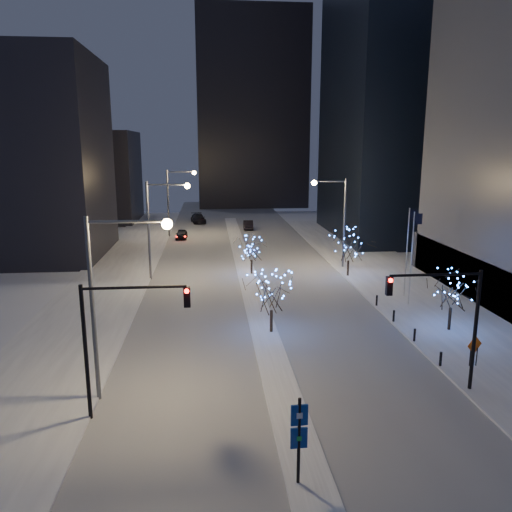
{
  "coord_description": "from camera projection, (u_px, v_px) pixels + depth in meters",
  "views": [
    {
      "loc": [
        -3.82,
        -23.46,
        13.43
      ],
      "look_at": [
        -0.27,
        14.56,
        5.0
      ],
      "focal_mm": 35.0,
      "sensor_mm": 36.0,
      "label": 1
    }
  ],
  "objects": [
    {
      "name": "bollards",
      "position": [
        404.0,
        325.0,
        36.57
      ],
      "size": [
        0.16,
        12.16,
        0.9
      ],
      "color": "black",
      "rests_on": "east_sidewalk"
    },
    {
      "name": "filler_west_far",
      "position": [
        86.0,
        177.0,
        90.02
      ],
      "size": [
        18.0,
        16.0,
        16.0
      ],
      "primitive_type": "cube",
      "color": "black",
      "rests_on": "ground"
    },
    {
      "name": "street_lamp_w_far",
      "position": [
        175.0,
        194.0,
        74.4
      ],
      "size": [
        4.4,
        0.56,
        10.0
      ],
      "color": "#595E66",
      "rests_on": "ground"
    },
    {
      "name": "horizon_block",
      "position": [
        252.0,
        111.0,
        111.52
      ],
      "size": [
        24.0,
        14.0,
        42.0
      ],
      "primitive_type": "cube",
      "color": "black",
      "rests_on": "ground"
    },
    {
      "name": "car_near",
      "position": [
        182.0,
        234.0,
        73.66
      ],
      "size": [
        1.71,
        4.06,
        1.37
      ],
      "primitive_type": "imported",
      "rotation": [
        0.0,
        0.0,
        -0.02
      ],
      "color": "black",
      "rests_on": "ground"
    },
    {
      "name": "street_lamp_w_near",
      "position": [
        112.0,
        283.0,
        25.79
      ],
      "size": [
        4.4,
        0.56,
        10.0
      ],
      "color": "#595E66",
      "rests_on": "ground"
    },
    {
      "name": "street_lamp_w_mid",
      "position": [
        159.0,
        217.0,
        50.09
      ],
      "size": [
        4.4,
        0.56,
        10.0
      ],
      "color": "#595E66",
      "rests_on": "ground"
    },
    {
      "name": "west_sidewalk",
      "position": [
        96.0,
        300.0,
        44.21
      ],
      "size": [
        8.0,
        90.0,
        0.15
      ],
      "primitive_type": "cube",
      "color": "white",
      "rests_on": "ground"
    },
    {
      "name": "ground",
      "position": [
        287.0,
        409.0,
        26.05
      ],
      "size": [
        160.0,
        160.0,
        0.0
      ],
      "primitive_type": "plane",
      "color": "white",
      "rests_on": "ground"
    },
    {
      "name": "road",
      "position": [
        242.0,
        260.0,
        60.08
      ],
      "size": [
        20.0,
        130.0,
        0.02
      ],
      "primitive_type": "cube",
      "color": "#9CA1A9",
      "rests_on": "ground"
    },
    {
      "name": "flagpoles",
      "position": [
        410.0,
        248.0,
        43.0
      ],
      "size": [
        1.35,
        2.6,
        8.0
      ],
      "color": "silver",
      "rests_on": "east_sidewalk"
    },
    {
      "name": "filler_west_near",
      "position": [
        6.0,
        158.0,
        59.81
      ],
      "size": [
        22.0,
        18.0,
        24.0
      ],
      "primitive_type": "cube",
      "color": "black",
      "rests_on": "ground"
    },
    {
      "name": "holiday_tree_plaza_far",
      "position": [
        349.0,
        246.0,
        51.69
      ],
      "size": [
        4.37,
        4.37,
        4.97
      ],
      "color": "black",
      "rests_on": "east_sidewalk"
    },
    {
      "name": "east_sidewalk",
      "position": [
        412.0,
        291.0,
        46.85
      ],
      "size": [
        10.0,
        90.0,
        0.15
      ],
      "primitive_type": "cube",
      "color": "white",
      "rests_on": "ground"
    },
    {
      "name": "car_far",
      "position": [
        198.0,
        218.0,
        88.94
      ],
      "size": [
        3.05,
        5.76,
        1.59
      ],
      "primitive_type": "imported",
      "rotation": [
        0.0,
        0.0,
        0.16
      ],
      "color": "black",
      "rests_on": "ground"
    },
    {
      "name": "car_mid",
      "position": [
        248.0,
        225.0,
        82.26
      ],
      "size": [
        1.74,
        4.58,
        1.49
      ],
      "primitive_type": "imported",
      "rotation": [
        0.0,
        0.0,
        3.11
      ],
      "color": "black",
      "rests_on": "ground"
    },
    {
      "name": "construction_sign",
      "position": [
        474.0,
        348.0,
        30.58
      ],
      "size": [
        1.13,
        0.46,
        1.97
      ],
      "rotation": [
        0.0,
        0.0,
        0.36
      ],
      "color": "black",
      "rests_on": "east_sidewalk"
    },
    {
      "name": "wayfinding_sign",
      "position": [
        299.0,
        433.0,
        19.67
      ],
      "size": [
        0.69,
        0.13,
        3.86
      ],
      "rotation": [
        0.0,
        0.0,
        0.05
      ],
      "color": "black",
      "rests_on": "ground"
    },
    {
      "name": "holiday_tree_median_far",
      "position": [
        252.0,
        249.0,
        52.56
      ],
      "size": [
        4.07,
        4.07,
        4.08
      ],
      "color": "black",
      "rests_on": "median"
    },
    {
      "name": "holiday_tree_median_near",
      "position": [
        271.0,
        292.0,
        35.88
      ],
      "size": [
        3.78,
        3.78,
        4.69
      ],
      "color": "black",
      "rests_on": "median"
    },
    {
      "name": "traffic_signal_east",
      "position": [
        450.0,
        311.0,
        26.81
      ],
      "size": [
        5.26,
        0.43,
        7.0
      ],
      "color": "black",
      "rests_on": "ground"
    },
    {
      "name": "median",
      "position": [
        245.0,
        269.0,
        55.21
      ],
      "size": [
        2.0,
        80.0,
        0.15
      ],
      "primitive_type": "cube",
      "color": "white",
      "rests_on": "ground"
    },
    {
      "name": "street_lamp_east",
      "position": [
        337.0,
        211.0,
        54.75
      ],
      "size": [
        3.9,
        0.56,
        10.0
      ],
      "color": "#595E66",
      "rests_on": "ground"
    },
    {
      "name": "traffic_signal_west",
      "position": [
        117.0,
        328.0,
        24.26
      ],
      "size": [
        5.26,
        0.43,
        7.0
      ],
      "color": "black",
      "rests_on": "ground"
    },
    {
      "name": "holiday_tree_plaza_near",
      "position": [
        452.0,
        292.0,
        36.33
      ],
      "size": [
        4.23,
        4.23,
        4.42
      ],
      "color": "black",
      "rests_on": "east_sidewalk"
    }
  ]
}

